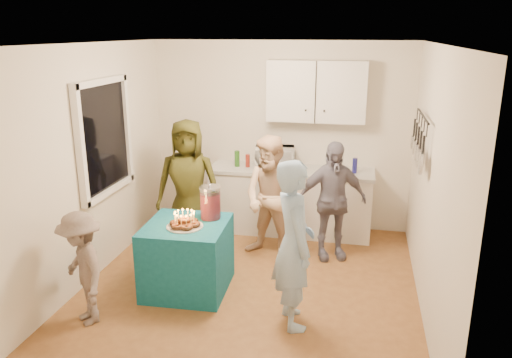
% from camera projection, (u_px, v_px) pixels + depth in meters
% --- Properties ---
extents(floor, '(4.00, 4.00, 0.00)m').
position_uv_depth(floor, '(249.00, 288.00, 5.50)').
color(floor, brown).
rests_on(floor, ground).
extents(ceiling, '(4.00, 4.00, 0.00)m').
position_uv_depth(ceiling, '(248.00, 44.00, 4.75)').
color(ceiling, white).
rests_on(ceiling, floor).
extents(back_wall, '(3.60, 3.60, 0.00)m').
position_uv_depth(back_wall, '(280.00, 136.00, 7.00)').
color(back_wall, silver).
rests_on(back_wall, floor).
extents(left_wall, '(4.00, 4.00, 0.00)m').
position_uv_depth(left_wall, '(90.00, 165.00, 5.48)').
color(left_wall, silver).
rests_on(left_wall, floor).
extents(right_wall, '(4.00, 4.00, 0.00)m').
position_uv_depth(right_wall, '(432.00, 185.00, 4.76)').
color(right_wall, silver).
rests_on(right_wall, floor).
extents(window_night, '(0.04, 1.00, 1.20)m').
position_uv_depth(window_night, '(103.00, 137.00, 5.69)').
color(window_night, black).
rests_on(window_night, left_wall).
extents(counter, '(2.20, 0.58, 0.86)m').
position_uv_depth(counter, '(290.00, 202.00, 6.93)').
color(counter, white).
rests_on(counter, floor).
extents(countertop, '(2.24, 0.62, 0.05)m').
position_uv_depth(countertop, '(291.00, 171.00, 6.80)').
color(countertop, beige).
rests_on(countertop, counter).
extents(upper_cabinet, '(1.30, 0.30, 0.80)m').
position_uv_depth(upper_cabinet, '(317.00, 91.00, 6.57)').
color(upper_cabinet, white).
rests_on(upper_cabinet, back_wall).
extents(pot_rack, '(0.12, 1.00, 0.60)m').
position_uv_depth(pot_rack, '(419.00, 139.00, 5.35)').
color(pot_rack, black).
rests_on(pot_rack, right_wall).
extents(microwave, '(0.58, 0.44, 0.29)m').
position_uv_depth(microwave, '(275.00, 158.00, 6.79)').
color(microwave, white).
rests_on(microwave, countertop).
extents(party_table, '(0.88, 0.88, 0.76)m').
position_uv_depth(party_table, '(187.00, 257.00, 5.37)').
color(party_table, '#115C70').
rests_on(party_table, floor).
extents(donut_cake, '(0.38, 0.38, 0.18)m').
position_uv_depth(donut_cake, '(185.00, 219.00, 5.16)').
color(donut_cake, '#381C0C').
rests_on(donut_cake, party_table).
extents(punch_jar, '(0.22, 0.22, 0.34)m').
position_uv_depth(punch_jar, '(210.00, 203.00, 5.38)').
color(punch_jar, '#AC0D24').
rests_on(punch_jar, party_table).
extents(man_birthday, '(0.59, 0.70, 1.63)m').
position_uv_depth(man_birthday, '(294.00, 245.00, 4.63)').
color(man_birthday, '#9EC1E5').
rests_on(man_birthday, floor).
extents(woman_back_left, '(0.89, 0.66, 1.67)m').
position_uv_depth(woman_back_left, '(188.00, 184.00, 6.36)').
color(woman_back_left, '#5B5B1A').
rests_on(woman_back_left, floor).
extents(woman_back_center, '(0.89, 0.78, 1.54)m').
position_uv_depth(woman_back_center, '(272.00, 198.00, 6.04)').
color(woman_back_center, '#E6A178').
rests_on(woman_back_center, floor).
extents(woman_back_right, '(0.94, 0.64, 1.48)m').
position_uv_depth(woman_back_right, '(331.00, 201.00, 6.05)').
color(woman_back_right, black).
rests_on(woman_back_right, floor).
extents(child_near_left, '(0.82, 0.80, 1.13)m').
position_uv_depth(child_near_left, '(82.00, 269.00, 4.71)').
color(child_near_left, '#665751').
rests_on(child_near_left, floor).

